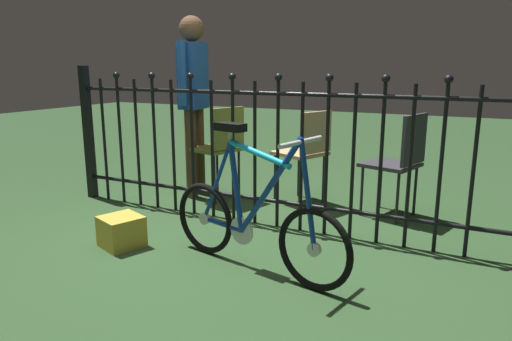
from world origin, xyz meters
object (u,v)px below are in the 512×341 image
object	(u,v)px
chair_olive	(221,143)
person_visitor	(193,91)
bicycle	(254,221)
display_crate	(122,231)
chair_charcoal	(400,156)
chair_tan	(306,148)

from	to	relation	value
chair_olive	person_visitor	size ratio (longest dim) A/B	0.52
bicycle	display_crate	world-z (taller)	bicycle
chair_charcoal	chair_olive	distance (m)	1.61
bicycle	chair_tan	bearing A→B (deg)	97.72
chair_tan	display_crate	world-z (taller)	chair_tan
person_visitor	bicycle	bearing A→B (deg)	-45.27
chair_charcoal	bicycle	bearing A→B (deg)	-113.47
chair_charcoal	chair_olive	bearing A→B (deg)	-173.90
chair_olive	display_crate	bearing A→B (deg)	-91.53
chair_tan	display_crate	distance (m)	1.78
bicycle	person_visitor	world-z (taller)	person_visitor
chair_olive	bicycle	bearing A→B (deg)	-52.52
bicycle	chair_olive	bearing A→B (deg)	127.48
person_visitor	chair_olive	bearing A→B (deg)	-2.99
bicycle	chair_charcoal	distance (m)	1.58
chair_charcoal	display_crate	world-z (taller)	chair_charcoal
bicycle	chair_tan	world-z (taller)	bicycle
chair_charcoal	chair_olive	xyz separation A→B (m)	(-1.60, -0.17, 0.02)
chair_tan	chair_charcoal	bearing A→B (deg)	-1.15
bicycle	display_crate	distance (m)	1.03
bicycle	display_crate	xyz separation A→B (m)	(-1.01, -0.07, -0.21)
bicycle	chair_tan	distance (m)	1.49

